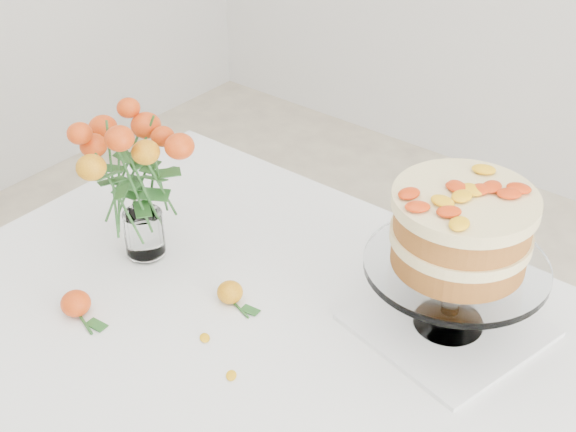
% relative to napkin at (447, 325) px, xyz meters
% --- Properties ---
extents(table, '(1.43, 0.93, 0.76)m').
position_rel_napkin_xyz_m(table, '(-0.20, -0.20, -0.09)').
color(table, tan).
rests_on(table, ground).
extents(napkin, '(0.35, 0.35, 0.01)m').
position_rel_napkin_xyz_m(napkin, '(0.00, 0.00, 0.00)').
color(napkin, white).
rests_on(napkin, table).
extents(cake_stand, '(0.32, 0.32, 0.29)m').
position_rel_napkin_xyz_m(cake_stand, '(0.00, 0.00, 0.20)').
color(cake_stand, white).
rests_on(cake_stand, napkin).
extents(rose_vase, '(0.30, 0.30, 0.40)m').
position_rel_napkin_xyz_m(rose_vase, '(-0.59, -0.19, 0.23)').
color(rose_vase, white).
rests_on(rose_vase, table).
extents(loose_rose_near, '(0.09, 0.05, 0.04)m').
position_rel_napkin_xyz_m(loose_rose_near, '(-0.36, -0.19, 0.02)').
color(loose_rose_near, orange).
rests_on(loose_rose_near, table).
extents(loose_rose_far, '(0.10, 0.06, 0.05)m').
position_rel_napkin_xyz_m(loose_rose_far, '(-0.56, -0.40, 0.02)').
color(loose_rose_far, red).
rests_on(loose_rose_far, table).
extents(stray_petal_a, '(0.03, 0.02, 0.00)m').
position_rel_napkin_xyz_m(stray_petal_a, '(-0.32, -0.30, -0.00)').
color(stray_petal_a, '#FFB210').
rests_on(stray_petal_a, table).
extents(stray_petal_b, '(0.03, 0.02, 0.00)m').
position_rel_napkin_xyz_m(stray_petal_b, '(-0.22, -0.34, -0.00)').
color(stray_petal_b, '#FFB210').
rests_on(stray_petal_b, table).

